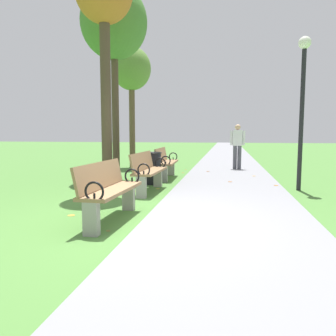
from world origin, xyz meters
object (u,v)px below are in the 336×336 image
at_px(park_bench_2, 148,171).
at_px(tree_1, 104,1).
at_px(pedestrian_walking, 237,144).
at_px(tree_2, 114,24).
at_px(park_bench_3, 166,162).
at_px(park_bench_1, 109,189).
at_px(trash_bin, 153,168).
at_px(tree_3, 132,71).
at_px(lamp_post, 303,90).

xyz_separation_m(park_bench_2, tree_1, (-0.92, -0.12, 3.68)).
bearing_deg(pedestrian_walking, tree_2, -139.27).
relative_size(park_bench_2, park_bench_3, 1.00).
relative_size(park_bench_3, pedestrian_walking, 1.00).
bearing_deg(park_bench_1, trash_bin, 92.33).
xyz_separation_m(tree_3, trash_bin, (1.74, -4.11, -3.26)).
bearing_deg(trash_bin, tree_2, 146.48).
distance_m(park_bench_3, tree_1, 4.46).
bearing_deg(tree_1, pedestrian_walking, 59.31).
height_order(tree_1, tree_3, tree_1).
relative_size(park_bench_2, trash_bin, 1.92).
relative_size(tree_1, pedestrian_walking, 3.13).
xyz_separation_m(tree_1, tree_2, (-0.51, 2.08, 0.19)).
relative_size(park_bench_2, lamp_post, 0.46).
distance_m(tree_1, lamp_post, 4.81).
xyz_separation_m(park_bench_1, trash_bin, (-0.15, 3.62, -0.06)).
bearing_deg(park_bench_3, tree_2, -169.64).
bearing_deg(park_bench_1, pedestrian_walking, 74.23).
distance_m(park_bench_1, tree_3, 8.57).
distance_m(tree_3, trash_bin, 5.52).
bearing_deg(tree_3, park_bench_1, -76.26).
relative_size(tree_3, trash_bin, 5.46).
relative_size(tree_1, tree_3, 1.11).
bearing_deg(pedestrian_walking, tree_1, -120.69).
xyz_separation_m(tree_2, trash_bin, (1.28, -0.85, -3.94)).
xyz_separation_m(tree_2, pedestrian_walking, (3.55, 3.06, -3.43)).
xyz_separation_m(park_bench_1, park_bench_3, (-0.00, 4.73, 0.00)).
bearing_deg(tree_1, trash_bin, 57.74).
height_order(park_bench_2, tree_1, tree_1).
height_order(park_bench_2, tree_2, tree_2).
relative_size(trash_bin, lamp_post, 0.24).
distance_m(park_bench_1, park_bench_2, 2.51).
bearing_deg(park_bench_3, park_bench_1, -90.00).
distance_m(park_bench_3, pedestrian_walking, 3.54).
distance_m(park_bench_1, lamp_post, 5.11).
relative_size(tree_1, lamp_post, 1.46).
distance_m(tree_1, tree_2, 2.14).
relative_size(tree_2, pedestrian_walking, 3.36).
bearing_deg(lamp_post, park_bench_3, 157.74).
distance_m(park_bench_2, lamp_post, 3.96).
bearing_deg(tree_3, park_bench_2, -70.08).
xyz_separation_m(park_bench_3, pedestrian_walking, (2.13, 2.80, 0.44)).
bearing_deg(park_bench_3, lamp_post, -22.26).
xyz_separation_m(park_bench_1, park_bench_2, (-0.00, 2.51, 0.00)).
height_order(park_bench_3, pedestrian_walking, pedestrian_walking).
bearing_deg(tree_3, trash_bin, -67.01).
distance_m(park_bench_2, trash_bin, 1.12).
bearing_deg(park_bench_2, tree_2, 126.14).
xyz_separation_m(park_bench_2, trash_bin, (-0.15, 1.11, -0.06)).
xyz_separation_m(park_bench_2, lamp_post, (3.42, 0.82, 1.82)).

